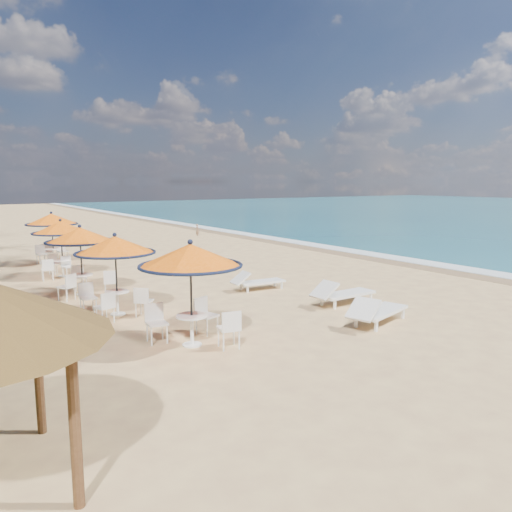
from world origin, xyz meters
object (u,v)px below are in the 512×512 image
Objects in this scene: station_4 at (51,225)px; station_3 at (60,234)px; station_2 at (81,244)px; lounger_near at (376,311)px; lounger_far at (256,281)px; lounger_mid at (341,293)px; station_1 at (115,255)px; station_0 at (192,268)px.

station_3 is at bearing -97.05° from station_4.
station_2 is 9.48m from lounger_near.
station_2 is at bearing 157.90° from lounger_far.
lounger_mid is (5.87, -9.30, -1.29)m from station_3.
station_3 is (0.17, 3.61, -0.03)m from station_2.
station_2 reaches higher than lounger_mid.
station_4 reaches higher than lounger_mid.
station_3 is 0.98× the size of lounger_near.
lounger_far is (4.99, 0.49, -1.35)m from station_1.
lounger_near reaches higher than lounger_mid.
station_0 is at bearing 149.58° from lounger_near.
station_0 reaches higher than station_3.
station_0 reaches higher than station_1.
lounger_far is (-0.23, 5.17, -0.05)m from lounger_near.
station_3 is 1.04× the size of lounger_mid.
station_2 is 1.19× the size of lounger_far.
lounger_mid is (6.04, -5.69, -1.32)m from station_2.
station_1 is 5.19m from lounger_far.
lounger_near is 1.06× the size of lounger_mid.
station_1 is at bearing -88.44° from station_2.
lounger_far is at bearing 5.63° from station_1.
lounger_far is (4.45, -9.82, -1.40)m from station_4.
station_4 is at bearing 91.60° from lounger_near.
station_4 is 1.02× the size of lounger_near.
station_1 is 0.99× the size of lounger_near.
lounger_mid is at bearing 54.62° from lounger_near.
station_1 is 1.01× the size of station_3.
lounger_mid is at bearing -67.27° from station_4.
station_2 reaches higher than station_1.
lounger_near is at bearing -55.60° from station_2.
station_0 reaches higher than lounger_mid.
station_0 is 3.51m from station_1.
station_2 reaches higher than station_3.
station_2 is at bearing 95.89° from station_0.
station_4 is at bearing 82.95° from station_3.
station_2 is 7.26m from station_4.
station_3 is (-0.50, 10.14, -0.11)m from station_0.
station_0 is 13.77m from station_4.
station_1 is 1.05× the size of lounger_mid.
station_3 is 11.07m from lounger_mid.
station_0 is 10.16m from station_3.
station_1 is at bearing -90.75° from station_3.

